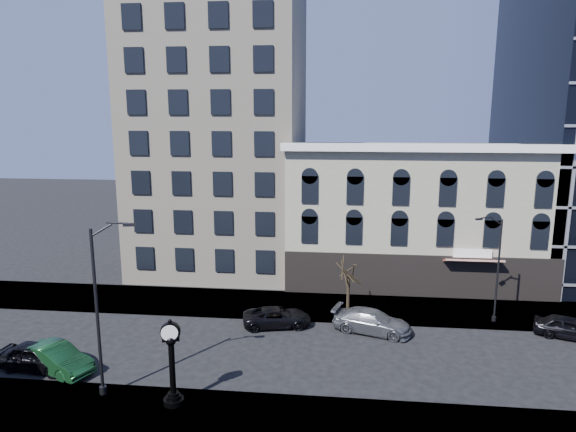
# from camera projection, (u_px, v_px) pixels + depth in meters

# --- Properties ---
(ground) EXTENTS (160.00, 160.00, 0.00)m
(ground) POSITION_uv_depth(u_px,v_px,m) (250.00, 351.00, 32.57)
(ground) COLOR black
(ground) RESTS_ON ground
(sidewalk_far) EXTENTS (160.00, 6.00, 0.12)m
(sidewalk_far) POSITION_uv_depth(u_px,v_px,m) (268.00, 304.00, 40.36)
(sidewalk_far) COLOR gray
(sidewalk_far) RESTS_ON ground
(sidewalk_near) EXTENTS (160.00, 6.00, 0.12)m
(sidewalk_near) POSITION_uv_depth(u_px,v_px,m) (220.00, 425.00, 24.76)
(sidewalk_near) COLOR gray
(sidewalk_near) RESTS_ON ground
(cream_tower) EXTENTS (15.90, 15.40, 42.50)m
(cream_tower) POSITION_uv_depth(u_px,v_px,m) (219.00, 64.00, 47.78)
(cream_tower) COLOR beige
(cream_tower) RESTS_ON ground
(victorian_row) EXTENTS (22.60, 11.19, 12.50)m
(victorian_row) POSITION_uv_depth(u_px,v_px,m) (414.00, 214.00, 45.61)
(victorian_row) COLOR #9C9880
(victorian_row) RESTS_ON ground
(street_clock) EXTENTS (1.05, 1.05, 4.63)m
(street_clock) POSITION_uv_depth(u_px,v_px,m) (172.00, 366.00, 26.07)
(street_clock) COLOR black
(street_clock) RESTS_ON sidewalk_near
(street_lamp_near) EXTENTS (2.45, 0.78, 9.58)m
(street_lamp_near) POSITION_uv_depth(u_px,v_px,m) (107.00, 263.00, 26.06)
(street_lamp_near) COLOR black
(street_lamp_near) RESTS_ON sidewalk_near
(street_lamp_far) EXTENTS (1.94, 0.97, 7.93)m
(street_lamp_far) POSITION_uv_depth(u_px,v_px,m) (493.00, 241.00, 35.62)
(street_lamp_far) COLOR black
(street_lamp_far) RESTS_ON sidewalk_far
(bare_tree_far) EXTENTS (2.77, 2.77, 4.75)m
(bare_tree_far) POSITION_uv_depth(u_px,v_px,m) (349.00, 266.00, 37.92)
(bare_tree_far) COLOR #2E2417
(bare_tree_far) RESTS_ON sidewalk_far
(car_near_a) EXTENTS (4.91, 2.42, 1.61)m
(car_near_a) POSITION_uv_depth(u_px,v_px,m) (38.00, 356.00, 30.13)
(car_near_a) COLOR black
(car_near_a) RESTS_ON ground
(car_near_b) EXTENTS (5.19, 3.49, 1.62)m
(car_near_b) POSITION_uv_depth(u_px,v_px,m) (56.00, 358.00, 29.88)
(car_near_b) COLOR #143F1E
(car_near_b) RESTS_ON ground
(car_far_a) EXTENTS (5.18, 3.18, 1.34)m
(car_far_a) POSITION_uv_depth(u_px,v_px,m) (277.00, 317.00, 36.25)
(car_far_a) COLOR black
(car_far_a) RESTS_ON ground
(car_far_b) EXTENTS (5.82, 3.68, 1.57)m
(car_far_b) POSITION_uv_depth(u_px,v_px,m) (372.00, 321.00, 35.22)
(car_far_b) COLOR #595B60
(car_far_b) RESTS_ON ground
(car_far_c) EXTENTS (4.69, 3.19, 1.48)m
(car_far_c) POSITION_uv_depth(u_px,v_px,m) (569.00, 328.00, 34.32)
(car_far_c) COLOR black
(car_far_c) RESTS_ON ground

